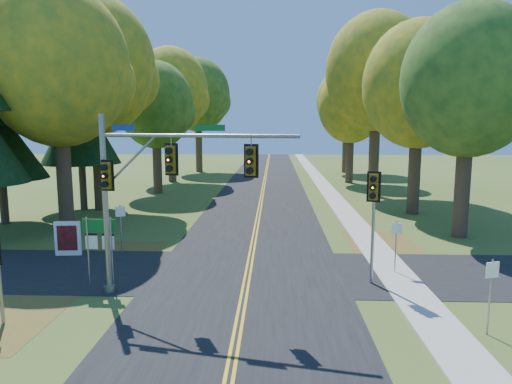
{
  "coord_description": "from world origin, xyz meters",
  "views": [
    {
      "loc": [
        1.09,
        -16.72,
        6.23
      ],
      "look_at": [
        0.26,
        3.81,
        3.2
      ],
      "focal_mm": 32.0,
      "sensor_mm": 36.0,
      "label": 1
    }
  ],
  "objects_px": {
    "traffic_mast": "(149,182)",
    "east_signal_pole": "(373,199)",
    "route_sign_cluster": "(100,239)",
    "info_kiosk": "(68,239)"
  },
  "relations": [
    {
      "from": "traffic_mast",
      "to": "east_signal_pole",
      "type": "distance_m",
      "value": 8.4
    },
    {
      "from": "traffic_mast",
      "to": "route_sign_cluster",
      "type": "xyz_separation_m",
      "value": [
        -2.21,
        0.85,
        -2.29
      ]
    },
    {
      "from": "traffic_mast",
      "to": "east_signal_pole",
      "type": "relative_size",
      "value": 1.6
    },
    {
      "from": "traffic_mast",
      "to": "info_kiosk",
      "type": "xyz_separation_m",
      "value": [
        -5.49,
        5.19,
        -3.43
      ]
    },
    {
      "from": "east_signal_pole",
      "to": "route_sign_cluster",
      "type": "bearing_deg",
      "value": -155.57
    },
    {
      "from": "traffic_mast",
      "to": "route_sign_cluster",
      "type": "height_order",
      "value": "traffic_mast"
    },
    {
      "from": "route_sign_cluster",
      "to": "info_kiosk",
      "type": "relative_size",
      "value": 1.67
    },
    {
      "from": "east_signal_pole",
      "to": "info_kiosk",
      "type": "distance_m",
      "value": 14.35
    },
    {
      "from": "traffic_mast",
      "to": "info_kiosk",
      "type": "bearing_deg",
      "value": 148.39
    },
    {
      "from": "east_signal_pole",
      "to": "info_kiosk",
      "type": "xyz_separation_m",
      "value": [
        -13.68,
        3.51,
        -2.57
      ]
    }
  ]
}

